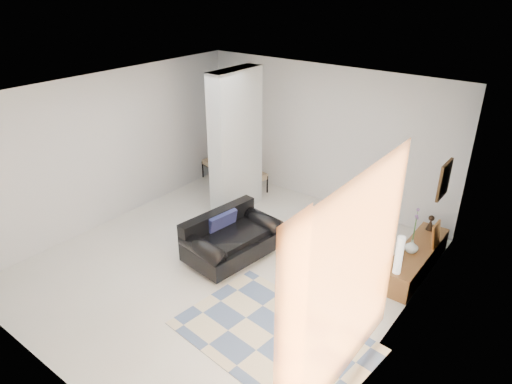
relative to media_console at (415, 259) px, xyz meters
The scene contains 17 objects.
floor 3.05m from the media_console, 145.96° to the right, with size 6.00×6.00×0.00m, color beige.
ceiling 4.00m from the media_console, 145.96° to the right, with size 6.00×6.00×0.00m, color white.
wall_back 3.08m from the media_console, 152.76° to the left, with size 6.00×6.00×0.00m, color silver.
wall_front 5.47m from the media_console, 118.19° to the right, with size 6.00×6.00×0.00m, color silver.
wall_left 5.67m from the media_console, 162.10° to the right, with size 6.00×6.00×0.00m, color silver.
wall_right 2.09m from the media_console, 82.31° to the right, with size 6.00×6.00×0.00m, color silver.
partition_column 3.81m from the media_console, behind, with size 0.35×1.20×2.80m, color #B9C0C1.
hallway_door 4.86m from the media_console, 164.78° to the left, with size 0.85×0.06×2.04m, color white.
curtain 3.12m from the media_console, 86.99° to the right, with size 2.55×2.55×0.00m, color #F98F41.
wall_art 1.46m from the media_console, ahead, with size 0.04×0.45×0.55m, color #39240F.
media_console is the anchor object (origin of this frame).
loveseat 3.01m from the media_console, 149.99° to the right, with size 1.10×1.67×0.76m.
daybed 4.51m from the media_console, 169.99° to the left, with size 1.72×1.04×0.77m.
area_rug 2.77m from the media_console, 109.47° to the right, with size 2.50×1.67×0.01m, color beige.
cylinder_lamp 0.95m from the media_console, 91.43° to the right, with size 0.11×0.11×0.60m, color white.
bronze_figurine 0.79m from the media_console, 94.03° to the left, with size 0.13×0.13×0.27m, color black, non-canonical shape.
vase 0.35m from the media_console, 107.71° to the right, with size 0.21×0.21×0.22m, color silver.
Camera 1 is at (4.20, -4.69, 4.34)m, focal length 32.00 mm.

